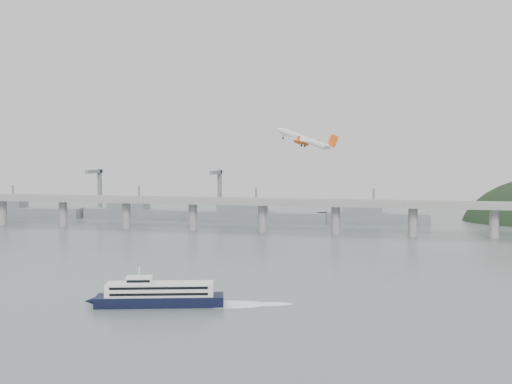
# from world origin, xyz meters

# --- Properties ---
(ground) EXTENTS (900.00, 900.00, 0.00)m
(ground) POSITION_xyz_m (0.00, 0.00, 0.00)
(ground) COLOR slate
(ground) RESTS_ON ground
(bridge) EXTENTS (800.00, 22.00, 23.90)m
(bridge) POSITION_xyz_m (-1.15, 200.00, 17.65)
(bridge) COLOR gray
(bridge) RESTS_ON ground
(distant_fleet) EXTENTS (453.00, 60.90, 40.00)m
(distant_fleet) POSITION_xyz_m (-155.36, 265.08, 6.22)
(distant_fleet) COLOR slate
(distant_fleet) RESTS_ON ground
(ferry) EXTENTS (72.63, 28.44, 14.02)m
(ferry) POSITION_xyz_m (-15.52, -26.97, 3.80)
(ferry) COLOR black
(ferry) RESTS_ON ground
(airliner) EXTENTS (32.46, 29.76, 13.27)m
(airliner) POSITION_xyz_m (19.56, 75.88, 60.56)
(airliner) COLOR white
(airliner) RESTS_ON ground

